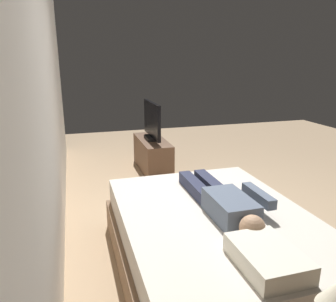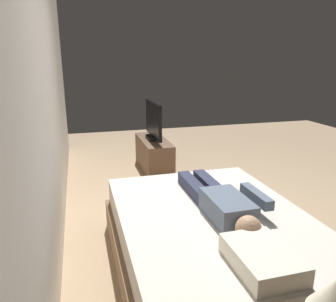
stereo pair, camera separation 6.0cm
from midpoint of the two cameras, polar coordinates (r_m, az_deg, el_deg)
name	(u,v)px [view 2 (the right image)]	position (r m, az deg, el deg)	size (l,w,h in m)	color
ground_plane	(221,223)	(3.69, 9.67, -12.39)	(10.00, 10.00, 0.00)	tan
back_wall	(47,95)	(3.34, -19.97, 9.25)	(6.40, 0.10, 2.80)	silver
bed	(212,244)	(2.80, 8.34, -15.86)	(2.07, 1.54, 0.54)	brown
pillow	(262,259)	(2.10, 16.96, -17.56)	(0.48, 0.34, 0.12)	silver
person	(222,202)	(2.69, 10.04, -8.74)	(1.26, 0.46, 0.18)	slate
remote	(256,197)	(3.02, 15.76, -7.78)	(0.15, 0.04, 0.02)	black
tv_stand	(154,155)	(5.22, -2.16, -0.62)	(1.10, 0.40, 0.50)	brown
tv	(153,122)	(5.09, -2.23, 5.16)	(0.88, 0.20, 0.59)	black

